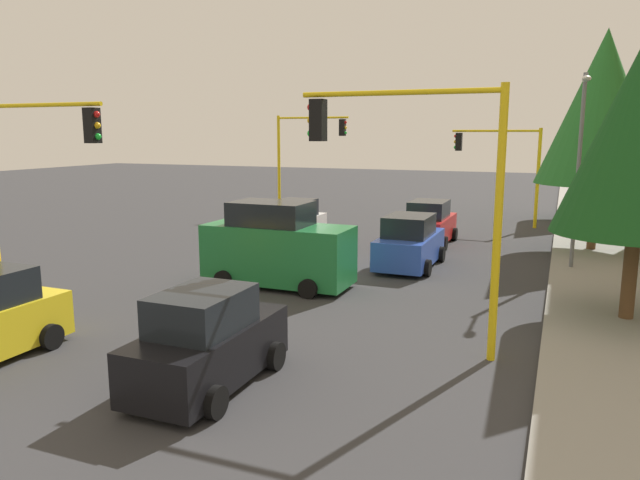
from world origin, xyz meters
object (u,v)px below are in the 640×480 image
Objects in this scene: car_red at (429,224)px; car_blue at (410,243)px; car_black at (208,343)px; traffic_signal_near_right at (31,161)px; traffic_signal_near_left at (418,167)px; traffic_signal_far_right at (305,145)px; car_white at (293,224)px; delivery_van_green at (277,248)px; tree_roadside_mid at (602,108)px; tree_roadside_far at (581,130)px; street_lamp_curbside at (580,151)px; traffic_signal_far_left at (501,157)px.

car_red is 0.97× the size of car_blue.
car_black is at bearing -5.36° from car_blue.
traffic_signal_near_right is 0.99× the size of traffic_signal_near_left.
traffic_signal_far_right reaches higher than car_blue.
traffic_signal_far_right is 1.02× the size of traffic_signal_near_right.
car_white is 0.98× the size of car_blue.
car_black is at bearing -42.77° from traffic_signal_near_left.
delivery_van_green is 1.26× the size of car_black.
car_blue is at bearing -48.84° from tree_roadside_mid.
car_white is at bearing -161.45° from car_black.
traffic_signal_near_left is 24.31m from tree_roadside_far.
traffic_signal_near_right is 1.44× the size of car_white.
traffic_signal_near_right is 9.50m from car_black.
delivery_van_green is (10.00, -9.74, -4.67)m from tree_roadside_mid.
traffic_signal_near_left is at bearing 90.00° from traffic_signal_near_right.
street_lamp_curbside is 7.80m from car_red.
traffic_signal_far_left is 1.25× the size of car_blue.
car_red is 0.99× the size of car_white.
car_blue is at bearing 66.39° from car_white.
car_red is at bearing -176.38° from car_blue.
street_lamp_curbside is 10.99m from delivery_van_green.
traffic_signal_far_left reaches higher than car_blue.
traffic_signal_far_right is 20.00m from traffic_signal_near_right.
car_black is (17.54, -7.54, -5.06)m from tree_roadside_mid.
tree_roadside_mid reaches higher than street_lamp_curbside.
traffic_signal_near_left is 0.77× the size of tree_roadside_far.
tree_roadside_mid reaches higher than traffic_signal_far_left.
street_lamp_curbside is 0.90× the size of tree_roadside_far.
traffic_signal_near_right is at bearing -57.23° from street_lamp_curbside.
tree_roadside_far is at bearing 155.21° from delivery_van_green.
tree_roadside_mid reaches higher than car_red.
traffic_signal_far_right is at bearing -90.00° from traffic_signal_far_left.
traffic_signal_near_left reaches higher than traffic_signal_far_left.
street_lamp_curbside is 1.72× the size of car_white.
street_lamp_curbside reaches higher than car_red.
car_white is at bearing -41.85° from traffic_signal_far_left.
tree_roadside_mid is at bearing 131.16° from car_blue.
car_black is at bearing 18.55° from car_white.
traffic_signal_far_right is 11.38m from traffic_signal_far_left.
tree_roadside_mid is (-14.00, 4.26, 1.75)m from traffic_signal_near_left.
tree_roadside_far is 0.86× the size of tree_roadside_mid.
car_blue is at bearing 38.79° from traffic_signal_far_right.
traffic_signal_near_right is at bearing -56.28° from delivery_van_green.
tree_roadside_far reaches higher than car_white.
car_red is (-9.32, 3.01, -0.38)m from delivery_van_green.
traffic_signal_far_left is 0.67× the size of tree_roadside_far.
car_red is at bearing -169.50° from traffic_signal_near_left.
traffic_signal_near_left is 14.11m from car_white.
traffic_signal_near_right is 0.84× the size of street_lamp_curbside.
traffic_signal_far_left reaches higher than car_white.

